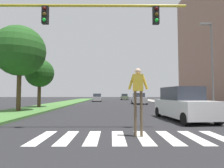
{
  "coord_description": "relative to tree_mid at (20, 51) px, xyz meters",
  "views": [
    {
      "loc": [
        -0.72,
        1.9,
        1.54
      ],
      "look_at": [
        -0.62,
        16.86,
        2.37
      ],
      "focal_mm": 29.28,
      "sensor_mm": 36.0,
      "label": 1
    }
  ],
  "objects": [
    {
      "name": "sidewalk_right",
      "position": [
        16.91,
        10.59,
        -5.15
      ],
      "size": [
        3.0,
        64.0,
        0.15
      ],
      "primitive_type": "cube",
      "color": "#9E9991",
      "rests_on": "ground_plane"
    },
    {
      "name": "tree_mid",
      "position": [
        0.0,
        0.0,
        0.0
      ],
      "size": [
        4.3,
        4.3,
        7.24
      ],
      "color": "#4C3823",
      "rests_on": "median_strip"
    },
    {
      "name": "crosswalk",
      "position": [
        8.53,
        -8.97,
        -5.22
      ],
      "size": [
        6.75,
        2.2,
        0.01
      ],
      "color": "silver",
      "rests_on": "ground_plane"
    },
    {
      "name": "sedan_distant",
      "position": [
        4.93,
        22.81,
        -4.45
      ],
      "size": [
        2.1,
        4.17,
        1.65
      ],
      "color": "#B7B7BC",
      "rests_on": "ground_plane"
    },
    {
      "name": "sedan_midblock",
      "position": [
        12.21,
        13.08,
        -4.43
      ],
      "size": [
        1.93,
        4.4,
        1.72
      ],
      "color": "#B7B7BC",
      "rests_on": "ground_plane"
    },
    {
      "name": "sedan_far_horizon",
      "position": [
        11.53,
        34.36,
        -4.46
      ],
      "size": [
        1.86,
        4.21,
        1.63
      ],
      "color": "gray",
      "rests_on": "ground_plane"
    },
    {
      "name": "traffic_light_gantry",
      "position": [
        4.83,
        -7.45,
        -0.85
      ],
      "size": [
        9.2,
        0.3,
        6.0
      ],
      "color": "gold",
      "rests_on": "median_strip"
    },
    {
      "name": "suv_crossing",
      "position": [
        12.12,
        -4.54,
        -4.29
      ],
      "size": [
        2.37,
        4.76,
        1.97
      ],
      "color": "silver",
      "rests_on": "ground_plane"
    },
    {
      "name": "tree_far",
      "position": [
        -0.01,
        4.44,
        -1.4
      ],
      "size": [
        3.08,
        3.08,
        5.24
      ],
      "color": "#4C3823",
      "rests_on": "median_strip"
    },
    {
      "name": "ground_plane",
      "position": [
        8.53,
        12.59,
        -5.22
      ],
      "size": [
        140.0,
        140.0,
        0.0
      ],
      "primitive_type": "plane",
      "color": "#262628"
    },
    {
      "name": "median_strip",
      "position": [
        0.33,
        10.59,
        -5.15
      ],
      "size": [
        4.15,
        64.0,
        0.15
      ],
      "primitive_type": "cube",
      "color": "#477A38",
      "rests_on": "ground_plane"
    },
    {
      "name": "street_lamp_right",
      "position": [
        16.31,
        -0.26,
        -0.63
      ],
      "size": [
        1.02,
        0.24,
        7.5
      ],
      "color": "slate",
      "rests_on": "sidewalk_right"
    },
    {
      "name": "pedestrian_performer",
      "position": [
        8.81,
        -8.83,
        -3.56
      ],
      "size": [
        0.75,
        0.29,
        2.49
      ],
      "color": "brown",
      "rests_on": "ground_plane"
    }
  ]
}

